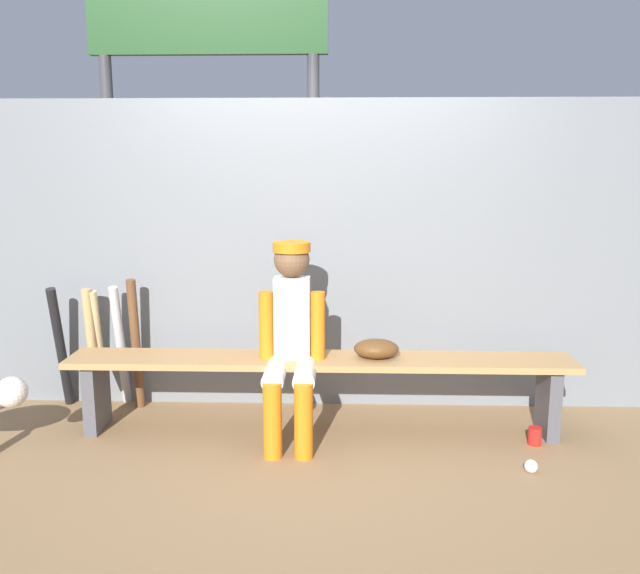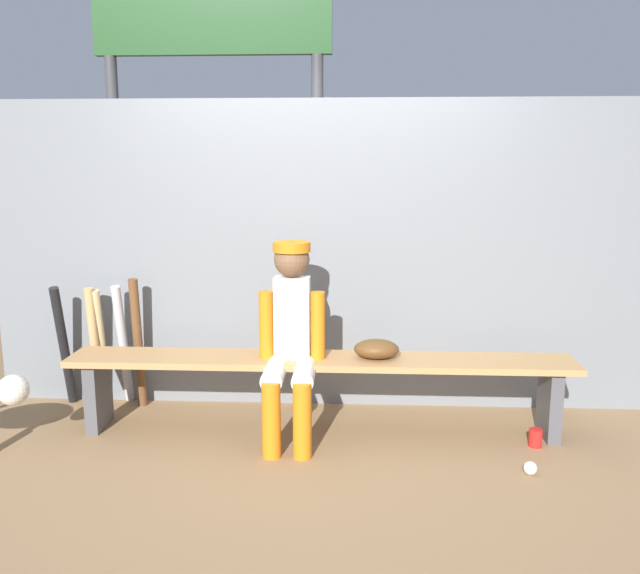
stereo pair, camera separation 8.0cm
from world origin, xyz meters
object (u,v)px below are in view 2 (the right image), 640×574
at_px(bat_wood_dark, 138,344).
at_px(bat_aluminum_black, 64,346).
at_px(bat_aluminum_silver, 123,345).
at_px(cup_on_bench, 318,349).
at_px(baseball_glove, 376,349).
at_px(baseball, 530,468).
at_px(dugout_bench, 320,372).
at_px(scoreboard, 219,41).
at_px(bat_wood_tan, 95,347).
at_px(bat_wood_natural, 101,346).
at_px(player_seated, 291,334).
at_px(cup_on_ground, 536,438).

height_order(bat_wood_dark, bat_aluminum_black, bat_wood_dark).
xyz_separation_m(bat_aluminum_silver, cup_on_bench, (1.39, -0.41, 0.11)).
distance_m(baseball_glove, baseball, 1.12).
xyz_separation_m(dugout_bench, scoreboard, (-0.90, 1.60, 2.27)).
bearing_deg(bat_aluminum_black, scoreboard, 54.41).
distance_m(bat_aluminum_silver, bat_wood_tan, 0.19).
height_order(dugout_bench, baseball_glove, baseball_glove).
bearing_deg(baseball_glove, bat_aluminum_black, 170.83).
bearing_deg(baseball_glove, cup_on_bench, 179.39).
height_order(bat_wood_natural, bat_aluminum_black, bat_aluminum_black).
xyz_separation_m(player_seated, scoreboard, (-0.73, 1.71, 1.99)).
xyz_separation_m(bat_wood_dark, bat_wood_tan, (-0.31, 0.01, -0.03)).
bearing_deg(scoreboard, bat_wood_dark, -106.78).
height_order(bat_wood_natural, baseball, bat_wood_natural).
bearing_deg(cup_on_bench, baseball_glove, -0.61).
bearing_deg(cup_on_bench, bat_aluminum_silver, 163.51).
relative_size(dugout_bench, baseball, 42.82).
height_order(dugout_bench, bat_aluminum_black, bat_aluminum_black).
bearing_deg(player_seated, baseball, -16.96).
bearing_deg(bat_aluminum_silver, bat_wood_dark, -24.32).
height_order(dugout_bench, player_seated, player_seated).
height_order(bat_aluminum_silver, cup_on_ground, bat_aluminum_silver).
bearing_deg(bat_aluminum_black, bat_aluminum_silver, 9.85).
bearing_deg(baseball_glove, bat_wood_natural, 167.79).
height_order(baseball_glove, cup_on_bench, baseball_glove).
distance_m(cup_on_ground, cup_on_bench, 1.43).
xyz_separation_m(bat_wood_natural, cup_on_bench, (1.55, -0.41, 0.12)).
relative_size(bat_wood_dark, baseball, 12.48).
xyz_separation_m(player_seated, bat_aluminum_silver, (-1.23, 0.53, -0.23)).
bearing_deg(bat_wood_tan, bat_aluminum_silver, 15.45).
height_order(dugout_bench, scoreboard, scoreboard).
bearing_deg(bat_aluminum_silver, bat_wood_tan, -164.55).
height_order(bat_wood_dark, bat_wood_natural, bat_wood_dark).
height_order(bat_aluminum_black, baseball, bat_aluminum_black).
bearing_deg(bat_wood_natural, bat_aluminum_silver, 0.67).
xyz_separation_m(bat_wood_tan, bat_aluminum_black, (-0.21, -0.02, 0.01)).
bearing_deg(dugout_bench, player_seated, -146.66).
bearing_deg(bat_wood_natural, dugout_bench, -14.85).
xyz_separation_m(bat_aluminum_silver, bat_aluminum_black, (-0.39, -0.07, 0.00)).
distance_m(player_seated, bat_wood_natural, 1.51).
bearing_deg(baseball_glove, baseball, -32.28).
height_order(bat_aluminum_silver, scoreboard, scoreboard).
xyz_separation_m(bat_wood_natural, baseball, (2.75, -0.94, -0.39)).
height_order(baseball_glove, bat_aluminum_silver, bat_aluminum_silver).
xyz_separation_m(player_seated, baseball_glove, (0.52, 0.11, -0.12)).
height_order(baseball, cup_on_bench, cup_on_bench).
distance_m(dugout_bench, baseball, 1.35).
bearing_deg(scoreboard, cup_on_bench, -60.81).
height_order(player_seated, baseball, player_seated).
distance_m(cup_on_bench, scoreboard, 2.79).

